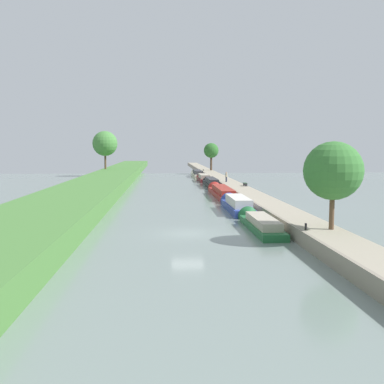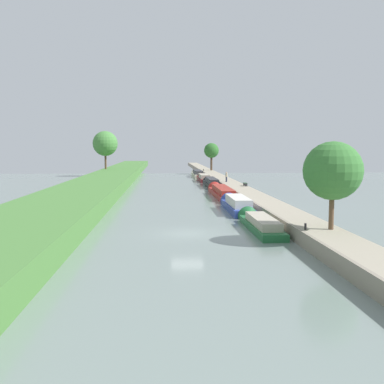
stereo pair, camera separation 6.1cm
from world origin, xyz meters
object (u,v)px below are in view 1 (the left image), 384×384
Objects in this scene: narrowboat_green at (259,223)px; park_bench at (245,184)px; narrowboat_red at (221,192)px; mooring_bollard_near at (306,227)px; mooring_bollard_far at (203,170)px; narrowboat_cream at (197,174)px; narrowboat_blue at (236,205)px; narrowboat_black at (211,183)px; narrowboat_maroon at (203,178)px; person_walking at (226,177)px.

narrowboat_green is 6.95× the size of park_bench.
narrowboat_red is (0.11, 24.27, 0.10)m from narrowboat_green.
mooring_bollard_near is 1.00× the size of mooring_bollard_far.
narrowboat_red is at bearing -89.72° from narrowboat_cream.
mooring_bollard_near is at bearing -90.00° from mooring_bollard_far.
narrowboat_blue is at bearing -90.07° from narrowboat_cream.
narrowboat_blue is 0.78× the size of narrowboat_cream.
narrowboat_blue is 23.77× the size of mooring_bollard_far.
narrowboat_blue is at bearing -91.96° from mooring_bollard_far.
mooring_bollard_far is at bearing 72.02° from narrowboat_cream.
narrowboat_green is 10.44m from narrowboat_blue.
narrowboat_red is 30.30m from mooring_bollard_near.
narrowboat_red is 36.86× the size of mooring_bollard_far.
narrowboat_black reaches higher than narrowboat_maroon.
narrowboat_blue is 13.84m from narrowboat_red.
narrowboat_red is 1.57× the size of narrowboat_maroon.
mooring_bollard_near is (1.77, -57.94, 0.69)m from narrowboat_maroon.
narrowboat_green is at bearing -91.55° from mooring_bollard_far.
narrowboat_cream is (-0.09, 64.45, 0.18)m from narrowboat_green.
narrowboat_maroon reaches higher than narrowboat_red.
narrowboat_red is 46.37m from mooring_bollard_far.
narrowboat_black is at bearing 128.76° from person_walking.
narrowboat_cream is (0.06, 54.02, 0.01)m from narrowboat_blue.
person_walking reaches higher than mooring_bollard_far.
narrowboat_black reaches higher than park_bench.
narrowboat_green is 23.17× the size of mooring_bollard_near.
mooring_bollard_far is at bearing 91.06° from person_walking.
narrowboat_blue reaches higher than narrowboat_green.
narrowboat_cream is at bearing 90.84° from narrowboat_black.
narrowboat_black is 8.88× the size of park_bench.
narrowboat_green is 51.98m from narrowboat_maroon.
narrowboat_black reaches higher than mooring_bollard_near.
mooring_bollard_far is (1.91, 70.60, 0.78)m from narrowboat_green.
narrowboat_red is at bearing -135.71° from park_bench.
narrowboat_blue is 0.80× the size of narrowboat_black.
narrowboat_maroon is 24.06m from park_bench.
mooring_bollard_near is at bearing -72.28° from narrowboat_green.
mooring_bollard_near and mooring_bollard_far have the same top height.
narrowboat_maroon is 16.07m from person_walking.
mooring_bollard_far is at bearing 87.07° from narrowboat_black.
person_walking is at bearing 78.43° from narrowboat_red.
narrowboat_green is 36.26m from person_walking.
narrowboat_blue is 28.53m from narrowboat_black.
narrowboat_red is 36.86× the size of mooring_bollard_near.
narrowboat_cream is 36.44m from park_bench.
person_walking reaches higher than narrowboat_red.
narrowboat_black reaches higher than narrowboat_red.
person_walking is at bearing -88.94° from mooring_bollard_far.
narrowboat_cream is at bearing 89.93° from narrowboat_blue.
mooring_bollard_near is (1.99, -70.42, 0.60)m from narrowboat_cream.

